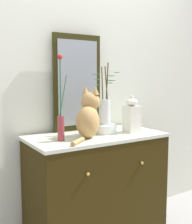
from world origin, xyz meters
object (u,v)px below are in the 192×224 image
mirror_leaning (77,83)px  vase_slim_green (61,119)px  bowl_porcelain (104,129)px  jar_lidded_porcelain (132,116)px  sideboard (96,189)px  cat_sitting (88,116)px  vase_glass_clear (105,109)px

mirror_leaning → vase_slim_green: bearing=-134.7°
mirror_leaning → bowl_porcelain: size_ratio=4.04×
bowl_porcelain → jar_lidded_porcelain: jar_lidded_porcelain is taller
sideboard → mirror_leaning: size_ratio=1.34×
jar_lidded_porcelain → vase_slim_green: bearing=179.5°
cat_sitting → jar_lidded_porcelain: (0.42, 0.00, -0.03)m
vase_glass_clear → jar_lidded_porcelain: (0.21, -0.09, -0.06)m
vase_slim_green → vase_glass_clear: size_ratio=1.23×
bowl_porcelain → vase_glass_clear: bearing=-43.5°
sideboard → mirror_leaning: bearing=96.6°
cat_sitting → vase_glass_clear: bearing=23.9°
vase_slim_green → mirror_leaning: bearing=45.3°
sideboard → bowl_porcelain: size_ratio=5.43×
cat_sitting → vase_glass_clear: (0.21, 0.09, 0.03)m
mirror_leaning → vase_slim_green: mirror_leaning is taller
cat_sitting → jar_lidded_porcelain: bearing=0.5°
sideboard → bowl_porcelain: 0.49m
vase_slim_green → jar_lidded_porcelain: size_ratio=2.01×
cat_sitting → bowl_porcelain: 0.26m
vase_glass_clear → sideboard: bearing=-163.2°
sideboard → vase_glass_clear: size_ratio=2.18×
mirror_leaning → cat_sitting: 0.40m
sideboard → cat_sitting: cat_sitting is taller
cat_sitting → bowl_porcelain: size_ratio=1.94×
vase_slim_green → bowl_porcelain: size_ratio=3.06×
sideboard → bowl_porcelain: bowl_porcelain is taller
vase_glass_clear → jar_lidded_porcelain: vase_glass_clear is taller
sideboard → vase_slim_green: 0.68m
sideboard → vase_glass_clear: vase_glass_clear is taller
sideboard → cat_sitting: bearing=-149.9°
mirror_leaning → cat_sitting: bearing=-103.8°
vase_slim_green → bowl_porcelain: 0.45m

